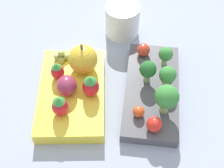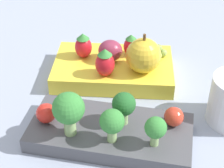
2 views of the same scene
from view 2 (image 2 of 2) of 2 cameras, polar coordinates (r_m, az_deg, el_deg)
The scene contains 16 objects.
ground_plane at distance 0.58m, azimuth -1.32°, elevation -3.31°, with size 4.00×4.00×0.00m, color #939EB2.
bento_box_savoury at distance 0.52m, azimuth -0.24°, elevation -7.41°, with size 0.23×0.13×0.02m.
bento_box_fruit at distance 0.63m, azimuth 0.20°, elevation 2.32°, with size 0.20×0.12×0.03m.
broccoli_floret_0 at distance 0.47m, azimuth 0.01°, elevation -5.87°, with size 0.03×0.03×0.05m.
broccoli_floret_1 at distance 0.48m, azimuth -6.64°, elevation -3.89°, with size 0.04×0.04×0.06m.
broccoli_floret_2 at distance 0.49m, azimuth 1.82°, elevation -3.23°, with size 0.03×0.03×0.05m.
broccoli_floret_3 at distance 0.47m, azimuth 6.66°, elevation -6.77°, with size 0.03×0.03×0.04m.
cherry_tomato_0 at distance 0.52m, azimuth -10.02°, elevation -4.40°, with size 0.03×0.03×0.03m.
cherry_tomato_1 at distance 0.53m, azimuth -6.52°, elevation -3.15°, with size 0.02×0.02×0.02m.
cherry_tomato_2 at distance 0.51m, azimuth 9.40°, elevation -4.94°, with size 0.03×0.03×0.03m.
apple at distance 0.59m, azimuth 4.81°, elevation 4.34°, with size 0.06×0.06×0.07m.
strawberry_0 at distance 0.63m, azimuth -4.39°, elevation 5.84°, with size 0.03×0.03×0.04m.
strawberry_1 at distance 0.64m, azimuth 2.89°, elevation 5.94°, with size 0.03×0.03×0.04m.
strawberry_2 at distance 0.58m, azimuth -0.90°, elevation 3.28°, with size 0.03×0.03×0.05m.
plum at distance 0.62m, azimuth -0.26°, elevation 5.10°, with size 0.04×0.04×0.04m.
grape_cluster at distance 0.64m, azimuth 7.03°, elevation 4.88°, with size 0.03×0.03×0.02m.
Camera 2 is at (-0.04, 0.44, 0.37)m, focal length 60.00 mm.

